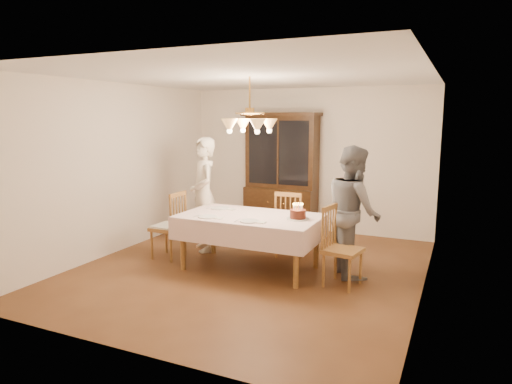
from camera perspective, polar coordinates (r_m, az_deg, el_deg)
The scene contains 14 objects.
ground at distance 6.42m, azimuth -0.75°, elevation -9.56°, with size 5.00×5.00×0.00m, color #522E17.
room_shell at distance 6.09m, azimuth -0.78°, elevation 4.66°, with size 5.00×5.00×5.00m.
dining_table at distance 6.23m, azimuth -0.76°, elevation -3.60°, with size 1.90×1.10×0.76m.
china_hutch at distance 8.38m, azimuth 3.19°, elevation 2.21°, with size 1.38×0.54×2.16m.
chair_far_side at distance 6.89m, azimuth 4.42°, elevation -4.41°, with size 0.46×0.45×1.00m.
chair_left_end at distance 6.91m, azimuth -10.88°, elevation -4.42°, with size 0.42×0.44×1.00m.
chair_right_end at distance 5.78m, azimuth 10.67°, elevation -7.27°, with size 0.49×0.50×1.00m.
elderly_woman at distance 7.13m, azimuth -6.52°, elevation -0.33°, with size 0.65×0.42×1.78m, color beige.
adult_in_grey at distance 6.13m, azimuth 12.06°, elevation -2.32°, with size 0.84×0.65×1.72m, color slate.
birthday_cake at distance 5.99m, azimuth 5.26°, elevation -2.85°, with size 0.30×0.30×0.21m.
place_setting_near_left at distance 6.11m, azimuth -5.98°, elevation -3.11°, with size 0.39×0.25×0.02m.
place_setting_near_right at distance 5.83m, azimuth -0.72°, elevation -3.67°, with size 0.39×0.25×0.02m.
place_setting_far_left at distance 6.67m, azimuth -4.40°, elevation -2.03°, with size 0.42×0.27×0.02m.
chandelier at distance 6.07m, azimuth -0.79°, elevation 8.38°, with size 0.62×0.62×0.73m.
Camera 1 is at (2.59, -5.49, 2.08)m, focal length 32.00 mm.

